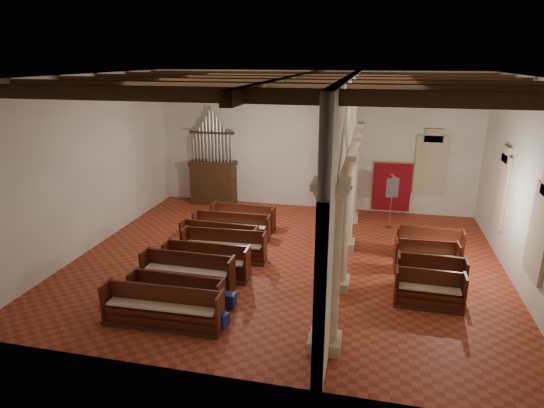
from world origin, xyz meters
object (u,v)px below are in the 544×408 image
at_px(nave_pew_0, 163,313).
at_px(processional_banner, 390,209).
at_px(pipe_organ, 213,175).
at_px(lectern, 230,193).
at_px(aisle_pew_0, 429,294).

bearing_deg(nave_pew_0, processional_banner, 54.49).
xyz_separation_m(pipe_organ, nave_pew_0, (2.17, -9.96, -1.03)).
height_order(processional_banner, nave_pew_0, processional_banner).
xyz_separation_m(lectern, processional_banner, (7.13, -1.48, 0.24)).
bearing_deg(pipe_organ, processional_banner, -10.66).
bearing_deg(processional_banner, aisle_pew_0, -102.86).
xyz_separation_m(processional_banner, nave_pew_0, (-5.76, -8.46, -0.43)).
distance_m(pipe_organ, nave_pew_0, 10.24).
xyz_separation_m(lectern, aisle_pew_0, (8.05, -7.46, -0.19)).
distance_m(lectern, aisle_pew_0, 10.98).
distance_m(pipe_organ, processional_banner, 8.10).
height_order(pipe_organ, aisle_pew_0, pipe_organ).
bearing_deg(processional_banner, pipe_organ, 147.75).
bearing_deg(processional_banner, lectern, 146.67).
distance_m(lectern, processional_banner, 7.29).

